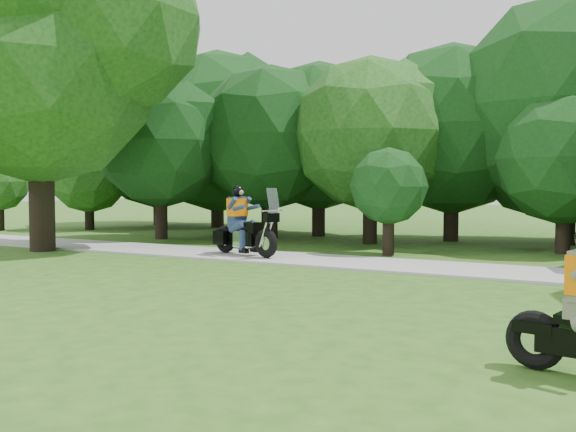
% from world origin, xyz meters
% --- Properties ---
extents(ground, '(100.00, 100.00, 0.00)m').
position_xyz_m(ground, '(0.00, 0.00, 0.00)').
color(ground, '#2B5618').
rests_on(ground, ground).
extents(walkway, '(60.00, 2.20, 0.06)m').
position_xyz_m(walkway, '(0.00, 8.00, 0.03)').
color(walkway, '#9F9F9A').
rests_on(walkway, ground).
extents(tree_line, '(40.31, 11.96, 7.62)m').
position_xyz_m(tree_line, '(2.03, 14.65, 3.69)').
color(tree_line, black).
rests_on(tree_line, ground).
extents(big_tree_west, '(8.64, 6.56, 9.96)m').
position_xyz_m(big_tree_west, '(-10.54, 6.85, 5.76)').
color(big_tree_west, black).
rests_on(big_tree_west, ground).
extents(touring_motorcycle, '(2.24, 1.15, 1.75)m').
position_xyz_m(touring_motorcycle, '(-4.90, 7.88, 0.69)').
color(touring_motorcycle, black).
rests_on(touring_motorcycle, walkway).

